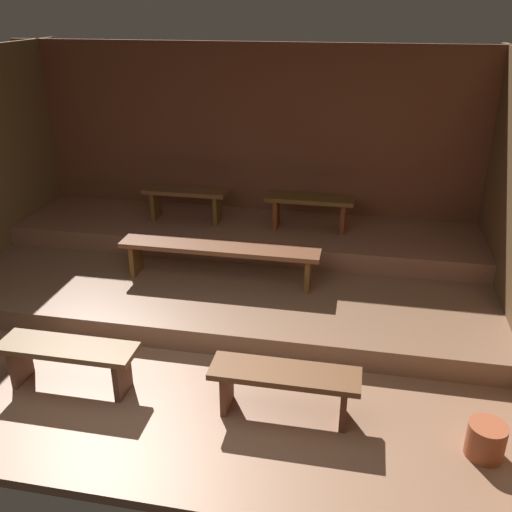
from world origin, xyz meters
name	(u,v)px	position (x,y,z in m)	size (l,w,h in m)	color
ground	(218,318)	(0.00, 2.06, -0.04)	(6.50, 4.93, 0.08)	#896046
wall_back	(256,148)	(0.00, 4.16, 1.29)	(6.50, 0.06, 2.58)	brown
platform_lower	(232,277)	(0.00, 2.73, 0.12)	(5.70, 2.79, 0.23)	brown
platform_middle	(246,234)	(0.00, 3.49, 0.35)	(5.70, 1.27, 0.23)	#916149
bench_floor_left	(68,355)	(-0.91, 0.65, 0.32)	(1.17, 0.34, 0.41)	brown
bench_floor_right	(285,381)	(0.91, 0.65, 0.32)	(1.17, 0.34, 0.41)	brown
bench_lower_center	(219,251)	(-0.06, 2.41, 0.58)	(2.16, 0.34, 0.41)	brown
bench_middle_left	(186,196)	(-0.78, 3.53, 0.78)	(1.05, 0.34, 0.41)	brown
bench_middle_right	(310,204)	(0.78, 3.53, 0.78)	(1.05, 0.34, 0.41)	brown
pail_floor	(486,440)	(2.41, 0.49, 0.13)	(0.28, 0.28, 0.27)	#9E4C2D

